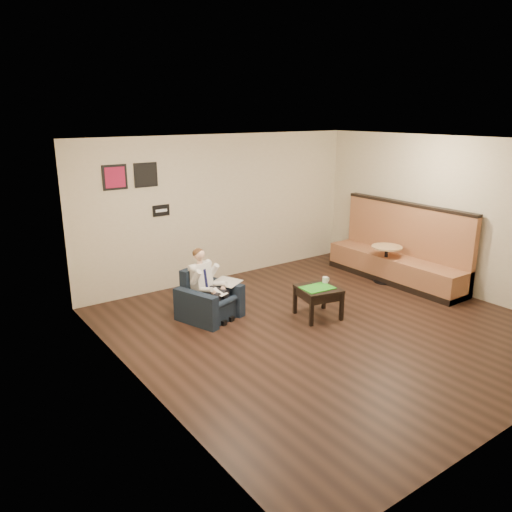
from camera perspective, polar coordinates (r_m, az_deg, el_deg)
ground at (r=7.88m, az=8.11°, el=-7.97°), size 6.00×6.00×0.00m
wall_back at (r=9.74m, az=-3.84°, el=5.50°), size 6.00×0.02×2.80m
wall_left at (r=5.81m, az=-13.31°, el=-2.33°), size 0.02×6.00×2.80m
wall_right at (r=9.71m, az=21.43°, el=4.38°), size 0.02×6.00×2.80m
ceiling at (r=7.21m, az=9.01°, el=12.80°), size 6.00×6.00×0.02m
seating_sign at (r=9.10m, az=-10.79°, el=5.13°), size 0.32×0.02×0.20m
art_print_left at (r=8.70m, az=-15.83°, el=8.65°), size 0.42×0.03×0.42m
art_print_right at (r=8.90m, az=-12.48°, el=9.04°), size 0.42×0.03×0.42m
armchair at (r=7.99m, az=-5.33°, el=-4.44°), size 1.03×1.03×0.79m
seated_man at (r=7.88m, az=-4.79°, el=-3.60°), size 0.73×0.89×1.08m
lap_papers at (r=7.85m, az=-4.30°, el=-4.11°), size 0.26×0.31×0.01m
newspaper at (r=8.13m, az=-3.37°, el=-2.97°), size 0.48×0.52×0.01m
side_table at (r=8.12m, az=7.10°, el=-5.25°), size 0.73×0.73×0.50m
green_folder at (r=7.99m, az=7.03°, el=-3.63°), size 0.53×0.39×0.01m
coffee_mug at (r=8.22m, az=7.92°, el=-2.76°), size 0.11×0.11×0.11m
smartphone at (r=8.20m, az=6.87°, el=-3.12°), size 0.17×0.13×0.01m
banquette at (r=9.99m, az=15.80°, el=1.36°), size 0.70×2.92×1.49m
cafe_table at (r=9.97m, az=14.59°, el=-0.90°), size 0.67×0.67×0.72m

